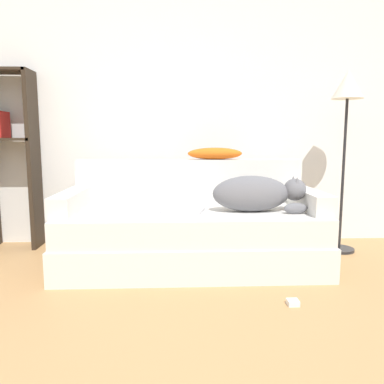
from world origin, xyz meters
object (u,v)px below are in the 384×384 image
throw_pillow (215,154)px  bookshelf (8,149)px  dog (257,193)px  laptop (183,211)px  power_adapter (293,302)px  couch (191,238)px  floor_lamp (347,103)px

throw_pillow → bookshelf: bookshelf is taller
dog → laptop: size_ratio=2.03×
bookshelf → power_adapter: size_ratio=23.62×
couch → dog: dog is taller
throw_pillow → floor_lamp: (1.10, -0.09, 0.42)m
couch → bookshelf: size_ratio=1.25×
bookshelf → floor_lamp: 2.97m
dog → laptop: dog is taller
bookshelf → floor_lamp: bookshelf is taller
dog → floor_lamp: (0.84, 0.42, 0.70)m
throw_pillow → power_adapter: throw_pillow is taller
couch → power_adapter: couch is taller
dog → throw_pillow: size_ratio=1.48×
laptop → power_adapter: laptop is taller
couch → laptop: size_ratio=5.70×
couch → laptop: bearing=-128.4°
throw_pillow → bookshelf: (-1.83, 0.17, 0.04)m
throw_pillow → dog: bearing=-62.5°
dog → bookshelf: 2.22m
power_adapter → couch: bearing=127.0°
couch → bookshelf: 1.83m
floor_lamp → power_adapter: bearing=-125.0°
couch → throw_pillow: size_ratio=4.17×
couch → dog: 0.61m
dog → power_adapter: 0.87m
bookshelf → power_adapter: bookshelf is taller
laptop → power_adapter: size_ratio=5.16×
laptop → floor_lamp: 1.67m
throw_pillow → power_adapter: bearing=-73.2°
bookshelf → floor_lamp: size_ratio=1.02×
bookshelf → floor_lamp: (2.93, -0.25, 0.38)m
laptop → bookshelf: bearing=172.5°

